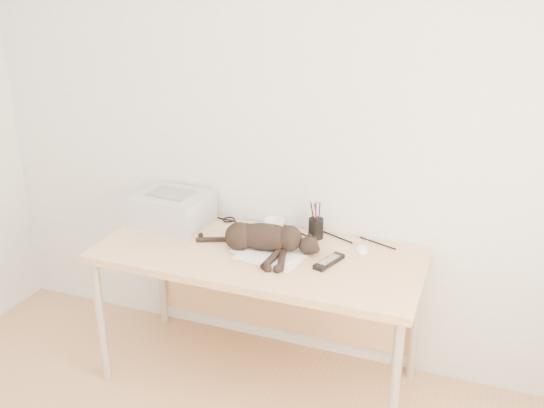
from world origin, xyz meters
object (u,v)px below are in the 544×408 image
at_px(cat, 262,238).
at_px(mouse, 362,248).
at_px(desk, 265,269).
at_px(mug, 274,229).
at_px(pen_cup, 316,228).
at_px(printer, 172,208).

xyz_separation_m(cat, mouse, (0.46, 0.17, -0.05)).
distance_m(cat, mouse, 0.50).
relative_size(desk, mug, 14.91).
distance_m(cat, mug, 0.16).
relative_size(desk, mouse, 15.01).
bearing_deg(cat, pen_cup, 40.69).
xyz_separation_m(cat, pen_cup, (0.21, 0.23, -0.01)).
distance_m(printer, cat, 0.60).
bearing_deg(desk, mouse, 12.83).
distance_m(desk, pen_cup, 0.33).
distance_m(mug, mouse, 0.46).
distance_m(desk, printer, 0.62).
height_order(printer, mouse, printer).
bearing_deg(pen_cup, printer, -173.33).
relative_size(printer, mug, 3.70).
xyz_separation_m(printer, mouse, (1.04, 0.02, -0.07)).
xyz_separation_m(pen_cup, mouse, (0.26, -0.07, -0.04)).
bearing_deg(mouse, cat, -172.24).
height_order(desk, mug, mug).
xyz_separation_m(cat, mug, (0.00, 0.16, -0.01)).
bearing_deg(desk, printer, 171.64).
bearing_deg(cat, mug, 80.94).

